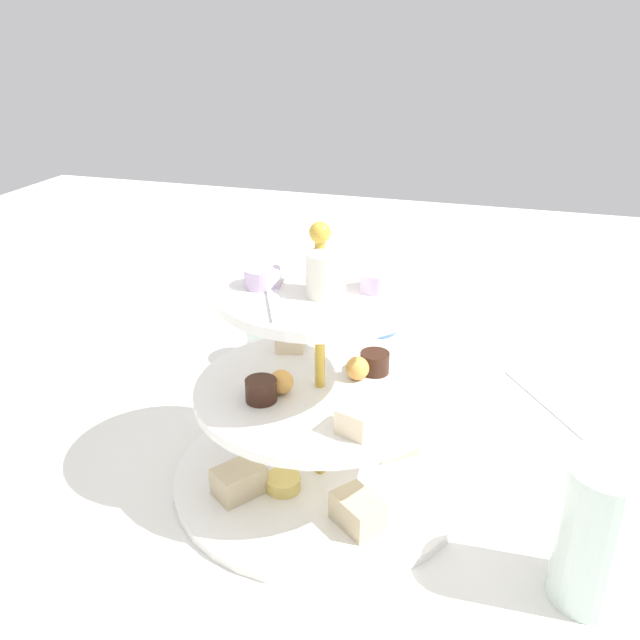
% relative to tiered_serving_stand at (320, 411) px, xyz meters
% --- Properties ---
extents(ground_plane, '(2.40, 2.40, 0.00)m').
position_rel_tiered_serving_stand_xyz_m(ground_plane, '(-0.00, 0.00, -0.08)').
color(ground_plane, silver).
extents(tiered_serving_stand, '(0.30, 0.30, 0.28)m').
position_rel_tiered_serving_stand_xyz_m(tiered_serving_stand, '(0.00, 0.00, 0.00)').
color(tiered_serving_stand, white).
rests_on(tiered_serving_stand, ground_plane).
extents(water_glass_tall_right, '(0.07, 0.07, 0.13)m').
position_rel_tiered_serving_stand_xyz_m(water_glass_tall_right, '(0.08, 0.26, -0.02)').
color(water_glass_tall_right, silver).
rests_on(water_glass_tall_right, ground_plane).
extents(water_glass_short_left, '(0.06, 0.06, 0.07)m').
position_rel_tiered_serving_stand_xyz_m(water_glass_short_left, '(-0.23, -0.15, -0.05)').
color(water_glass_short_left, silver).
rests_on(water_glass_short_left, ground_plane).
extents(teacup_with_saucer, '(0.09, 0.09, 0.05)m').
position_rel_tiered_serving_stand_xyz_m(teacup_with_saucer, '(-0.29, -0.01, -0.06)').
color(teacup_with_saucer, white).
rests_on(teacup_with_saucer, ground_plane).
extents(butter_knife_right, '(0.15, 0.11, 0.00)m').
position_rel_tiered_serving_stand_xyz_m(butter_knife_right, '(-0.23, 0.23, -0.08)').
color(butter_knife_right, silver).
rests_on(butter_knife_right, ground_plane).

